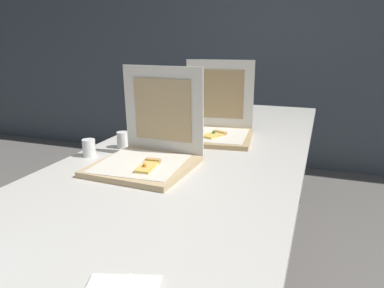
{
  "coord_description": "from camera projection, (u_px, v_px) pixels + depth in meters",
  "views": [
    {
      "loc": [
        0.52,
        -0.91,
        1.23
      ],
      "look_at": [
        0.02,
        0.48,
        0.8
      ],
      "focal_mm": 34.1,
      "sensor_mm": 36.0,
      "label": 1
    }
  ],
  "objects": [
    {
      "name": "wall_back",
      "position": [
        270.0,
        31.0,
        3.43
      ],
      "size": [
        10.0,
        0.1,
        2.6
      ],
      "primitive_type": "cube",
      "color": "#4C5660",
      "rests_on": "ground"
    },
    {
      "name": "cup_white_near_center",
      "position": [
        123.0,
        140.0,
        1.69
      ],
      "size": [
        0.06,
        0.06,
        0.07
      ],
      "primitive_type": "cylinder",
      "color": "white",
      "rests_on": "table"
    },
    {
      "name": "table",
      "position": [
        201.0,
        154.0,
        1.74
      ],
      "size": [
        0.97,
        2.42,
        0.74
      ],
      "color": "beige",
      "rests_on": "ground"
    },
    {
      "name": "cup_white_far",
      "position": [
        176.0,
        121.0,
        2.08
      ],
      "size": [
        0.06,
        0.06,
        0.07
      ],
      "primitive_type": "cylinder",
      "color": "white",
      "rests_on": "table"
    },
    {
      "name": "cup_white_near_left",
      "position": [
        89.0,
        148.0,
        1.57
      ],
      "size": [
        0.06,
        0.06,
        0.07
      ],
      "primitive_type": "cylinder",
      "color": "white",
      "rests_on": "table"
    },
    {
      "name": "pizza_box_front",
      "position": [
        148.0,
        153.0,
        1.44
      ],
      "size": [
        0.38,
        0.38,
        0.38
      ],
      "rotation": [
        0.0,
        0.0,
        -0.05
      ],
      "color": "tan",
      "rests_on": "table"
    },
    {
      "name": "pizza_box_middle",
      "position": [
        216.0,
        127.0,
        1.87
      ],
      "size": [
        0.41,
        0.41,
        0.38
      ],
      "rotation": [
        0.0,
        0.0,
        0.13
      ],
      "color": "tan",
      "rests_on": "table"
    },
    {
      "name": "cup_white_mid",
      "position": [
        153.0,
        131.0,
        1.85
      ],
      "size": [
        0.06,
        0.06,
        0.07
      ],
      "primitive_type": "cylinder",
      "color": "white",
      "rests_on": "table"
    }
  ]
}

